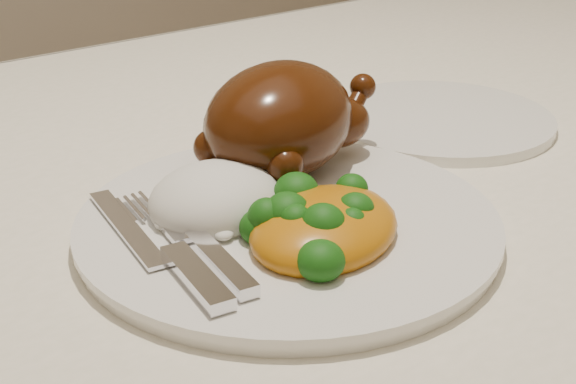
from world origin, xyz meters
TOP-DOWN VIEW (x-y plane):
  - dining_table at (0.00, 0.00)m, footprint 1.60×0.90m
  - tablecloth at (0.00, 0.00)m, footprint 1.73×1.03m
  - dinner_plate at (-0.08, -0.07)m, footprint 0.38×0.38m
  - side_plate at (0.18, 0.01)m, footprint 0.24×0.24m
  - roast_chicken at (-0.03, -0.00)m, footprint 0.20×0.15m
  - rice_mound at (-0.12, -0.04)m, footprint 0.11×0.10m
  - mac_and_cheese at (-0.08, -0.12)m, footprint 0.15×0.13m
  - cutlery at (-0.18, -0.08)m, footprint 0.05×0.20m

SIDE VIEW (x-z plane):
  - dining_table at x=0.00m, z-range 0.29..1.05m
  - tablecloth at x=0.00m, z-range 0.65..0.83m
  - side_plate at x=0.18m, z-range 0.77..0.78m
  - dinner_plate at x=-0.08m, z-range 0.77..0.78m
  - cutlery at x=-0.18m, z-range 0.78..0.79m
  - rice_mound at x=-0.12m, z-range 0.76..0.82m
  - mac_and_cheese at x=-0.08m, z-range 0.77..0.82m
  - roast_chicken at x=-0.03m, z-range 0.78..0.87m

